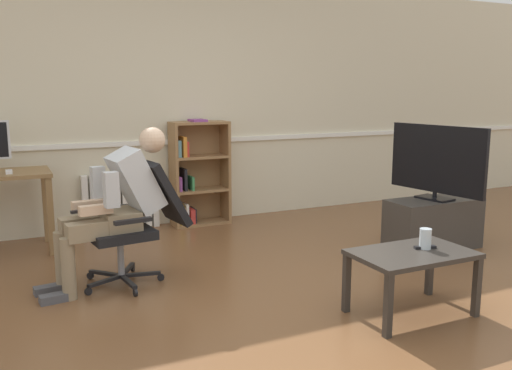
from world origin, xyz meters
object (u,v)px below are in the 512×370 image
radiator (121,202)px  spare_remote (425,247)px  office_chair (140,217)px  drinking_glass (425,239)px  tv_screen (437,161)px  computer_mouse (9,172)px  coffee_table (412,260)px  person_seated (115,203)px  bookshelf (196,175)px  tv_stand (433,224)px

radiator → spare_remote: bearing=-65.2°
office_chair → drinking_glass: 2.13m
radiator → office_chair: (-0.19, -1.65, 0.21)m
tv_screen → radiator: bearing=43.2°
tv_screen → drinking_glass: tv_screen is taller
computer_mouse → office_chair: 1.46m
tv_screen → coffee_table: (-1.24, -1.11, -0.46)m
spare_remote → radiator: bearing=40.9°
computer_mouse → person_seated: size_ratio=0.08×
drinking_glass → bookshelf: bearing=101.2°
bookshelf → drinking_glass: bookshelf is taller
radiator → computer_mouse: bearing=-154.6°
computer_mouse → tv_screen: 3.88m
coffee_table → computer_mouse: bearing=132.6°
coffee_table → bookshelf: bearing=98.9°
bookshelf → tv_screen: bearing=-47.6°
bookshelf → coffee_table: bearing=-81.1°
radiator → coffee_table: radiator is taller
tv_screen → spare_remote: size_ratio=6.80×
office_chair → tv_screen: (2.71, -0.31, 0.32)m
tv_screen → coffee_table: 1.73m
bookshelf → office_chair: bookshelf is taller
computer_mouse → bookshelf: bearing=12.4°
office_chair → coffee_table: bearing=39.0°
person_seated → spare_remote: (1.78, -1.39, -0.20)m
radiator → drinking_glass: size_ratio=5.78×
person_seated → tv_stand: person_seated is taller
tv_screen → spare_remote: (-1.12, -1.10, -0.39)m
tv_screen → spare_remote: 1.61m
bookshelf → drinking_glass: 3.02m
office_chair → person_seated: person_seated is taller
radiator → office_chair: size_ratio=0.84×
bookshelf → coffee_table: bookshelf is taller
radiator → coffee_table: (1.29, -3.08, 0.07)m
bookshelf → tv_stand: size_ratio=1.30×
bookshelf → tv_screen: size_ratio=1.15×
coffee_table → tv_screen: bearing=42.0°
computer_mouse → tv_stand: bearing=-22.0°
tv_stand → drinking_glass: (-1.12, -1.10, 0.27)m
office_chair → bookshelf: bearing=140.0°
bookshelf → tv_screen: (1.71, -1.87, 0.29)m
radiator → office_chair: office_chair is taller
person_seated → computer_mouse: bearing=-155.9°
office_chair → spare_remote: bearing=41.6°
coffee_table → drinking_glass: 0.18m
tv_stand → spare_remote: size_ratio=6.01×
person_seated → drinking_glass: bearing=45.1°
person_seated → drinking_glass: size_ratio=8.72×
radiator → coffee_table: bearing=-67.3°
radiator → drinking_glass: bearing=-65.3°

